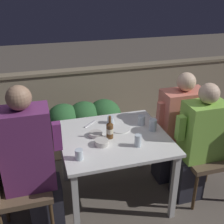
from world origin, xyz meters
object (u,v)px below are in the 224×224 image
chair_left_near (10,181)px  chair_right_far (194,132)px  chair_left_far (12,160)px  person_green_blouse (198,143)px  beer_bottle (110,130)px  person_coral_top (178,129)px  person_purple_stripe (33,163)px  chair_right_near (215,147)px

chair_left_near → chair_right_far: 1.94m
chair_left_far → chair_right_far: same height
person_green_blouse → beer_bottle: bearing=168.4°
chair_left_far → person_green_blouse: 1.78m
chair_left_far → person_coral_top: size_ratio=0.72×
chair_left_near → chair_left_far: 0.32m
chair_left_far → person_green_blouse: size_ratio=0.72×
chair_left_far → chair_right_far: 1.91m
person_coral_top → person_purple_stripe: bearing=-168.3°
chair_left_near → person_purple_stripe: 0.25m
chair_left_near → beer_bottle: beer_bottle is taller
person_purple_stripe → person_coral_top: 1.55m
chair_left_far → beer_bottle: (0.90, -0.16, 0.27)m
person_green_blouse → chair_right_near: bearing=-0.0°
chair_left_far → person_coral_top: (1.71, -0.00, 0.07)m
chair_right_near → beer_bottle: bearing=170.6°
person_coral_top → chair_left_near: bearing=-169.6°
chair_right_far → chair_left_near: bearing=-170.7°
beer_bottle → person_purple_stripe: bearing=-167.8°
chair_left_far → chair_right_near: 1.98m
chair_right_near → beer_bottle: 1.09m
person_green_blouse → chair_left_near: bearing=179.3°
chair_right_near → beer_bottle: (-1.05, 0.17, 0.27)m
person_coral_top → chair_right_far: bearing=0.0°
person_purple_stripe → chair_right_near: person_purple_stripe is taller
chair_left_near → chair_left_far: (0.01, 0.32, 0.00)m
person_green_blouse → chair_right_far: size_ratio=1.38×
person_green_blouse → beer_bottle: 0.88m
beer_bottle → chair_right_far: bearing=9.1°
chair_right_near → beer_bottle: size_ratio=4.02×
person_green_blouse → chair_right_far: 0.38m
chair_right_far → chair_right_near: bearing=-83.4°
chair_right_far → person_coral_top: size_ratio=0.72×
person_purple_stripe → person_coral_top: (1.51, 0.31, -0.07)m
chair_left_far → person_coral_top: bearing=-0.1°
person_purple_stripe → beer_bottle: 0.74m
chair_right_far → person_coral_top: person_coral_top is taller
person_purple_stripe → chair_left_far: size_ratio=1.53×
person_purple_stripe → chair_right_far: size_ratio=1.53×
person_purple_stripe → person_green_blouse: (1.55, -0.02, -0.07)m
chair_left_near → chair_right_far: (1.92, 0.31, 0.00)m
chair_left_near → person_green_blouse: size_ratio=0.72×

